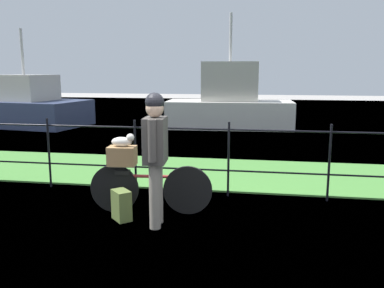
# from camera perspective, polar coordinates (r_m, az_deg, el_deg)

# --- Properties ---
(ground_plane) EXTENTS (60.00, 60.00, 0.00)m
(ground_plane) POSITION_cam_1_polar(r_m,az_deg,el_deg) (4.65, 3.13, -14.36)
(ground_plane) COLOR #9E9993
(grass_strip) EXTENTS (27.00, 2.40, 0.03)m
(grass_strip) POSITION_cam_1_polar(r_m,az_deg,el_deg) (7.74, 5.91, -4.17)
(grass_strip) COLOR #478438
(grass_strip) RESTS_ON ground
(harbor_water) EXTENTS (30.00, 30.00, 0.00)m
(harbor_water) POSITION_cam_1_polar(r_m,az_deg,el_deg) (13.81, 7.62, 2.11)
(harbor_water) COLOR slate
(harbor_water) RESTS_ON ground
(iron_fence) EXTENTS (18.04, 0.04, 1.17)m
(iron_fence) POSITION_cam_1_polar(r_m,az_deg,el_deg) (6.26, 5.18, -1.43)
(iron_fence) COLOR black
(iron_fence) RESTS_ON ground
(bicycle_main) EXTENTS (1.68, 0.23, 0.67)m
(bicycle_main) POSITION_cam_1_polar(r_m,az_deg,el_deg) (5.60, -6.01, -6.20)
(bicycle_main) COLOR black
(bicycle_main) RESTS_ON ground
(wooden_crate) EXTENTS (0.39, 0.29, 0.26)m
(wooden_crate) POSITION_cam_1_polar(r_m,az_deg,el_deg) (5.57, -9.84, -1.66)
(wooden_crate) COLOR #A87F51
(wooden_crate) RESTS_ON bicycle_main
(terrier_dog) EXTENTS (0.32, 0.16, 0.18)m
(terrier_dog) POSITION_cam_1_polar(r_m,az_deg,el_deg) (5.53, -9.66, 0.43)
(terrier_dog) COLOR silver
(terrier_dog) RESTS_ON wooden_crate
(cyclist_person) EXTENTS (0.29, 0.54, 1.68)m
(cyclist_person) POSITION_cam_1_polar(r_m,az_deg,el_deg) (4.99, -5.20, -0.56)
(cyclist_person) COLOR gray
(cyclist_person) RESTS_ON ground
(backpack_on_paving) EXTENTS (0.32, 0.33, 0.40)m
(backpack_on_paving) POSITION_cam_1_polar(r_m,az_deg,el_deg) (5.44, -9.93, -8.50)
(backpack_on_paving) COLOR olive
(backpack_on_paving) RESTS_ON ground
(moored_boat_near) EXTENTS (4.35, 1.88, 3.85)m
(moored_boat_near) POSITION_cam_1_polar(r_m,az_deg,el_deg) (14.03, 5.33, 5.61)
(moored_boat_near) COLOR silver
(moored_boat_near) RESTS_ON ground
(moored_boat_mid) EXTENTS (4.55, 2.98, 3.41)m
(moored_boat_mid) POSITION_cam_1_polar(r_m,az_deg,el_deg) (15.78, -22.39, 4.87)
(moored_boat_mid) COLOR #2D3856
(moored_boat_mid) RESTS_ON ground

